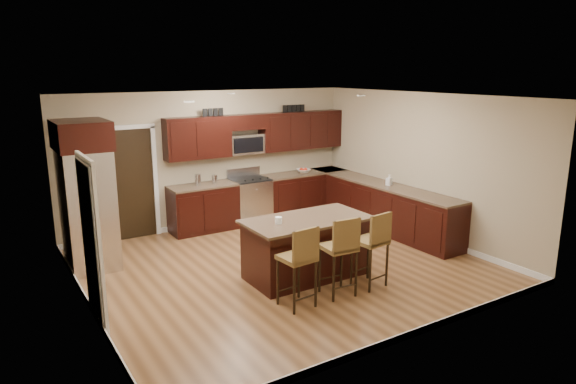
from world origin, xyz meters
TOP-DOWN VIEW (x-y plane):
  - floor at (0.00, 0.00)m, footprint 6.00×6.00m
  - ceiling at (0.00, 0.00)m, footprint 6.00×6.00m
  - wall_back at (0.00, 2.75)m, footprint 6.00×0.00m
  - wall_left at (-3.00, 0.00)m, footprint 0.00×5.50m
  - wall_right at (3.00, 0.00)m, footprint 0.00×5.50m
  - base_cabinets at (1.90, 1.45)m, footprint 4.02×3.96m
  - upper_cabinets at (1.04, 2.58)m, footprint 4.00×0.33m
  - range at (0.68, 2.45)m, footprint 0.76×0.64m
  - microwave at (0.68, 2.60)m, footprint 0.76×0.31m
  - doorway at (-1.65, 2.73)m, footprint 0.85×0.03m
  - pantry_door at (-2.98, -0.30)m, footprint 0.03×0.80m
  - letter_decor at (0.90, 2.58)m, footprint 2.20×0.03m
  - island at (0.08, -0.52)m, footprint 1.90×1.01m
  - stool_left at (-0.60, -1.37)m, footprint 0.46×0.46m
  - stool_mid at (0.08, -1.37)m, footprint 0.46×0.46m
  - stool_right at (0.67, -1.37)m, footprint 0.47×0.47m
  - refrigerator at (-2.62, 1.65)m, footprint 0.79×1.01m
  - floor_mat at (0.61, 1.28)m, footprint 1.04×0.84m
  - fruit_bowl at (2.01, 2.45)m, footprint 0.38×0.38m
  - soap_bottle at (2.70, 0.51)m, footprint 0.11×0.11m
  - canister_tall at (-0.44, 2.45)m, footprint 0.12×0.12m
  - canister_short at (-0.09, 2.45)m, footprint 0.11×0.11m
  - island_jar at (-0.42, -0.52)m, footprint 0.10×0.10m

SIDE VIEW (x-z plane):
  - floor at x=0.00m, z-range 0.00..0.00m
  - floor_mat at x=0.61m, z-range 0.00..0.01m
  - island at x=0.08m, z-range -0.03..0.89m
  - base_cabinets at x=1.90m, z-range 0.00..0.92m
  - range at x=0.68m, z-range -0.08..1.03m
  - stool_left at x=-0.60m, z-range 0.14..1.27m
  - stool_right at x=0.67m, z-range 0.14..1.27m
  - stool_mid at x=0.08m, z-range 0.14..1.30m
  - fruit_bowl at x=2.01m, z-range 0.92..0.99m
  - island_jar at x=-0.42m, z-range 0.92..1.02m
  - canister_short at x=-0.09m, z-range 0.92..1.09m
  - pantry_door at x=-2.98m, z-range 0.00..2.04m
  - soap_bottle at x=2.70m, z-range 0.92..1.13m
  - doorway at x=-1.65m, z-range 0.00..2.06m
  - canister_tall at x=-0.44m, z-range 0.92..1.14m
  - refrigerator at x=-2.62m, z-range 0.03..2.38m
  - wall_back at x=0.00m, z-range -1.65..4.35m
  - wall_left at x=-3.00m, z-range -1.40..4.10m
  - wall_right at x=3.00m, z-range -1.40..4.10m
  - microwave at x=0.68m, z-range 1.42..1.82m
  - upper_cabinets at x=1.04m, z-range 1.44..2.24m
  - letter_decor at x=0.90m, z-range 2.22..2.37m
  - ceiling at x=0.00m, z-range 2.70..2.70m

